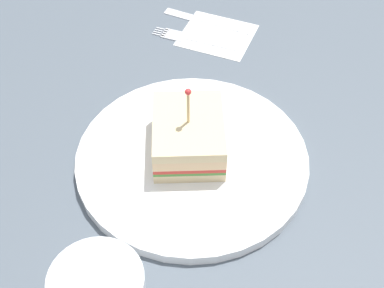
{
  "coord_description": "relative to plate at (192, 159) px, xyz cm",
  "views": [
    {
      "loc": [
        16.12,
        -37.35,
        48.73
      ],
      "look_at": [
        0.0,
        0.0,
        3.31
      ],
      "focal_mm": 51.41,
      "sensor_mm": 36.0,
      "label": 1
    }
  ],
  "objects": [
    {
      "name": "ground_plane",
      "position": [
        0.0,
        0.0,
        -1.65
      ],
      "size": [
        93.67,
        93.67,
        2.0
      ],
      "primitive_type": "cube",
      "color": "#4C5660"
    },
    {
      "name": "plate",
      "position": [
        0.0,
        0.0,
        0.0
      ],
      "size": [
        26.53,
        26.53,
        1.31
      ],
      "primitive_type": "cylinder",
      "color": "white",
      "rests_on": "ground_plane"
    },
    {
      "name": "sandwich_half_center",
      "position": [
        -0.79,
        0.8,
        2.91
      ],
      "size": [
        11.32,
        12.28,
        9.24
      ],
      "color": "beige",
      "rests_on": "plate"
    },
    {
      "name": "napkin",
      "position": [
        -6.22,
        23.55,
        -0.58
      ],
      "size": [
        10.19,
        9.22,
        0.15
      ],
      "primitive_type": "cube",
      "rotation": [
        0.0,
        0.0,
        9.45
      ],
      "color": "white",
      "rests_on": "ground_plane"
    },
    {
      "name": "fork",
      "position": [
        -10.22,
        21.1,
        -0.48
      ],
      "size": [
        12.59,
        2.37,
        0.35
      ],
      "color": "silver",
      "rests_on": "ground_plane"
    },
    {
      "name": "knife",
      "position": [
        -9.74,
        25.92,
        -0.48
      ],
      "size": [
        13.6,
        1.73,
        0.35
      ],
      "color": "silver",
      "rests_on": "ground_plane"
    }
  ]
}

